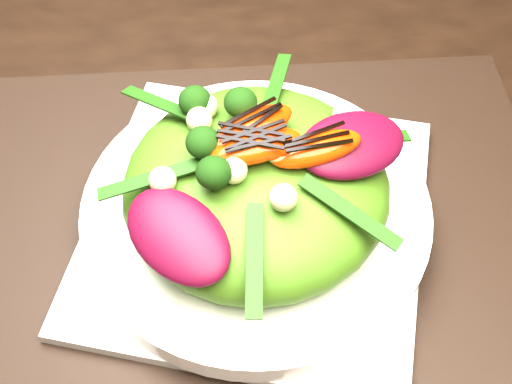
{
  "coord_description": "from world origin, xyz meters",
  "views": [
    {
      "loc": [
        0.28,
        -0.19,
        1.22
      ],
      "look_at": [
        0.28,
        0.13,
        0.8
      ],
      "focal_mm": 48.0,
      "sensor_mm": 36.0,
      "label": 1
    }
  ],
  "objects_px": {
    "placemat": "(256,227)",
    "salad_bowl": "(256,211)",
    "lettuce_mound": "(256,186)",
    "plate_base": "(256,222)",
    "orange_segment": "(255,127)"
  },
  "relations": [
    {
      "from": "plate_base",
      "to": "orange_segment",
      "type": "relative_size",
      "value": 3.95
    },
    {
      "from": "plate_base",
      "to": "lettuce_mound",
      "type": "bearing_deg",
      "value": 0.0
    },
    {
      "from": "lettuce_mound",
      "to": "plate_base",
      "type": "bearing_deg",
      "value": 0.0
    },
    {
      "from": "salad_bowl",
      "to": "lettuce_mound",
      "type": "xyz_separation_m",
      "value": [
        0.0,
        0.0,
        0.03
      ]
    },
    {
      "from": "salad_bowl",
      "to": "lettuce_mound",
      "type": "bearing_deg",
      "value": 0.0
    },
    {
      "from": "placemat",
      "to": "salad_bowl",
      "type": "xyz_separation_m",
      "value": [
        0.0,
        -0.0,
        0.02
      ]
    },
    {
      "from": "plate_base",
      "to": "salad_bowl",
      "type": "xyz_separation_m",
      "value": [
        0.0,
        0.0,
        0.02
      ]
    },
    {
      "from": "plate_base",
      "to": "salad_bowl",
      "type": "height_order",
      "value": "salad_bowl"
    },
    {
      "from": "salad_bowl",
      "to": "lettuce_mound",
      "type": "distance_m",
      "value": 0.03
    },
    {
      "from": "placemat",
      "to": "lettuce_mound",
      "type": "height_order",
      "value": "lettuce_mound"
    },
    {
      "from": "lettuce_mound",
      "to": "orange_segment",
      "type": "bearing_deg",
      "value": 91.17
    },
    {
      "from": "plate_base",
      "to": "salad_bowl",
      "type": "bearing_deg",
      "value": 0.0
    },
    {
      "from": "salad_bowl",
      "to": "orange_segment",
      "type": "xyz_separation_m",
      "value": [
        -0.0,
        0.02,
        0.07
      ]
    },
    {
      "from": "placemat",
      "to": "orange_segment",
      "type": "bearing_deg",
      "value": 91.17
    },
    {
      "from": "placemat",
      "to": "salad_bowl",
      "type": "bearing_deg",
      "value": -90.0
    }
  ]
}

